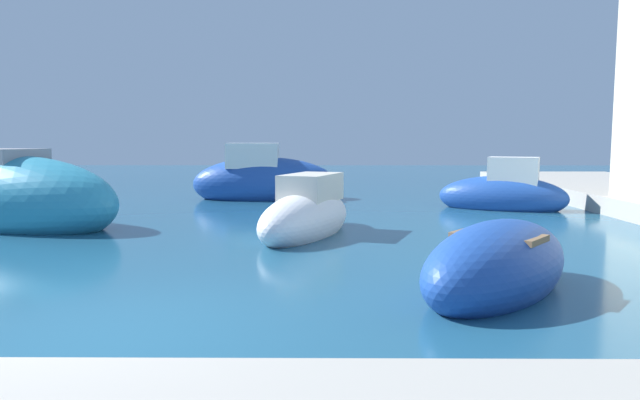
% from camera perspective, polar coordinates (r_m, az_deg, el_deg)
% --- Properties ---
extents(ground, '(80.00, 80.00, 0.00)m').
position_cam_1_polar(ground, '(6.71, -21.42, -12.06)').
color(ground, '#1E5170').
extents(quay_promenade, '(44.00, 32.00, 0.50)m').
position_cam_1_polar(quay_promenade, '(6.12, 18.61, -11.28)').
color(quay_promenade, '#ADA89E').
rests_on(quay_promenade, ground).
extents(moored_boat_0, '(3.94, 2.76, 1.82)m').
position_cam_1_polar(moored_boat_0, '(17.74, 17.72, 0.57)').
color(moored_boat_0, '#1E479E').
rests_on(moored_boat_0, ground).
extents(moored_boat_1, '(5.01, 2.21, 2.34)m').
position_cam_1_polar(moored_boat_1, '(19.96, -5.60, 1.89)').
color(moored_boat_1, '#1E479E').
rests_on(moored_boat_1, ground).
extents(moored_boat_3, '(6.41, 4.43, 2.31)m').
position_cam_1_polar(moored_boat_3, '(15.37, -28.19, 0.09)').
color(moored_boat_3, teal).
rests_on(moored_boat_3, ground).
extents(moored_boat_4, '(3.18, 3.46, 1.26)m').
position_cam_1_polar(moored_boat_4, '(8.04, 17.18, -6.38)').
color(moored_boat_4, '#1E479E').
rests_on(moored_boat_4, ground).
extents(moored_boat_5, '(2.57, 4.15, 1.56)m').
position_cam_1_polar(moored_boat_5, '(12.37, -1.34, -1.51)').
color(moored_boat_5, white).
rests_on(moored_boat_5, ground).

